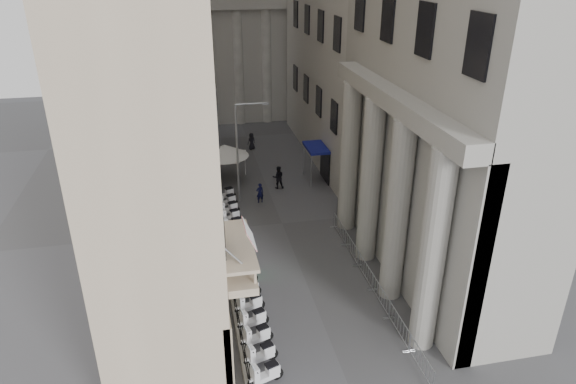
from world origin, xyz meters
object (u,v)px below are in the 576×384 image
security_tent (220,149)px  street_lamp (241,145)px  info_kiosk (238,267)px  pedestrian_a (260,193)px  scooter_0 (266,384)px  pedestrian_b (278,177)px

security_tent → street_lamp: bearing=-75.0°
info_kiosk → pedestrian_a: info_kiosk is taller
scooter_0 → pedestrian_b: 20.75m
street_lamp → info_kiosk: (-1.56, -10.22, -3.67)m
info_kiosk → pedestrian_b: (4.63, 11.98, 0.13)m
scooter_0 → security_tent: bearing=-18.4°
street_lamp → pedestrian_b: 5.01m
security_tent → pedestrian_a: (2.48, -5.20, -1.84)m
street_lamp → pedestrian_b: (3.07, 1.76, -3.55)m
scooter_0 → street_lamp: bearing=-22.3°
street_lamp → info_kiosk: size_ratio=4.76×
pedestrian_a → pedestrian_b: 2.96m
security_tent → pedestrian_b: size_ratio=2.08×
scooter_0 → pedestrian_a: (2.54, 17.94, 0.79)m
street_lamp → pedestrian_a: 3.94m
street_lamp → pedestrian_a: street_lamp is taller
street_lamp → info_kiosk: street_lamp is taller
security_tent → street_lamp: (1.24, -4.64, 1.85)m
scooter_0 → pedestrian_b: pedestrian_b is taller
street_lamp → security_tent: bearing=105.1°
security_tent → pedestrian_a: size_ratio=2.46×
scooter_0 → pedestrian_b: size_ratio=0.81×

